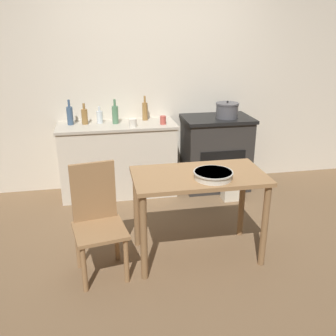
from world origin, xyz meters
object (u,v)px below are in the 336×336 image
chair (97,219)px  bottle_mid_left (70,115)px  bottle_left (85,116)px  mixing_bowl_large (213,175)px  stock_pot (227,110)px  work_table (199,188)px  cup_center_right (133,123)px  cup_mid_right (163,120)px  bottle_far_left (145,111)px  flour_sack (232,186)px  stove (216,152)px  bottle_center_left (115,114)px  bottle_center (100,117)px

chair → bottle_mid_left: size_ratio=3.19×
chair → bottle_left: bearing=83.6°
bottle_left → mixing_bowl_large: bearing=-58.3°
stock_pot → bottle_mid_left: (-1.83, 0.16, -0.02)m
work_table → mixing_bowl_large: 0.22m
cup_center_right → cup_mid_right: cup_mid_right is taller
bottle_far_left → cup_mid_right: bearing=-54.6°
stock_pot → flour_sack: bearing=-92.3°
stove → cup_center_right: cup_center_right is taller
mixing_bowl_large → flour_sack: bearing=61.8°
bottle_center_left → cup_mid_right: 0.56m
stove → bottle_center_left: (-1.22, 0.06, 0.52)m
flour_sack → mixing_bowl_large: 1.46m
bottle_far_left → bottle_center_left: bearing=-163.1°
stove → stock_pot: (0.10, -0.06, 0.54)m
stove → stock_pot: stock_pot is taller
chair → bottle_mid_left: bearing=89.3°
flour_sack → bottle_center_left: (-1.31, 0.48, 0.80)m
bottle_center → bottle_far_left: bearing=5.8°
stove → chair: bearing=-134.1°
bottle_mid_left → cup_center_right: size_ratio=3.08×
mixing_bowl_large → bottle_center_left: size_ratio=1.13×
cup_center_right → cup_mid_right: size_ratio=0.97×
stock_pot → bottle_center_left: bottle_center_left is taller
flour_sack → cup_mid_right: cup_mid_right is taller
stove → work_table: bearing=-113.1°
work_table → bottle_mid_left: (-1.11, 1.56, 0.33)m
stove → stock_pot: 0.55m
bottle_mid_left → cup_center_right: (0.70, -0.24, -0.06)m
chair → bottle_left: size_ratio=3.80×
cup_mid_right → mixing_bowl_large: bearing=-84.5°
stock_pot → cup_mid_right: size_ratio=2.82×
bottle_far_left → cup_center_right: bottle_far_left is taller
stove → flour_sack: stove is taller
bottle_mid_left → bottle_center: bottle_mid_left is taller
chair → bottle_center_left: 1.68m
stock_pot → mixing_bowl_large: 1.66m
mixing_bowl_large → cup_mid_right: size_ratio=3.30×
bottle_left → cup_mid_right: bearing=-11.1°
bottle_left → bottle_far_left: bearing=6.0°
bottle_far_left → bottle_left: (-0.71, -0.07, -0.02)m
stove → bottle_mid_left: (-1.74, 0.10, 0.53)m
work_table → cup_mid_right: bearing=92.5°
work_table → bottle_left: 1.85m
bottle_mid_left → cup_mid_right: size_ratio=2.98×
flour_sack → cup_center_right: 1.37m
work_table → chair: 0.87m
stock_pot → bottle_mid_left: bearing=175.1°
mixing_bowl_large → bottle_far_left: size_ratio=1.10×
stock_pot → bottle_mid_left: size_ratio=0.95×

